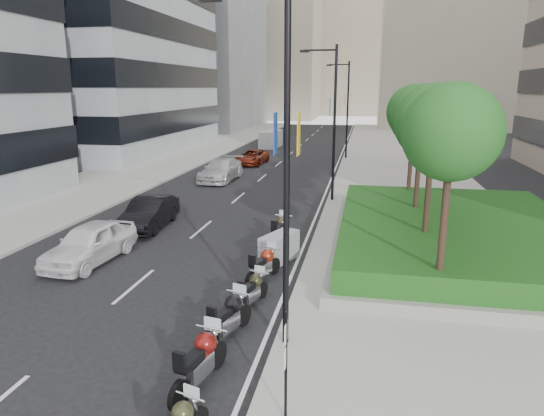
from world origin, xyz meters
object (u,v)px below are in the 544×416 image
(lamp_post_0, at_px, (280,156))
(motorcycle_4, at_px, (264,265))
(lamp_post_2, at_px, (346,105))
(motorcycle_3, at_px, (252,290))
(motorcycle_5, at_px, (279,248))
(motorcycle_2, at_px, (229,317))
(motorcycle_1, at_px, (200,361))
(car_a, at_px, (90,243))
(motorcycle_6, at_px, (280,230))
(car_c, at_px, (221,170))
(car_d, at_px, (252,157))
(car_b, at_px, (149,213))
(delivery_van, at_px, (271,140))
(lamp_post_1, at_px, (332,116))
(parking_sign, at_px, (286,360))

(lamp_post_0, distance_m, motorcycle_4, 6.36)
(lamp_post_0, height_order, lamp_post_2, same)
(motorcycle_3, bearing_deg, motorcycle_4, 17.67)
(lamp_post_2, bearing_deg, motorcycle_5, -92.29)
(motorcycle_2, distance_m, motorcycle_3, 2.09)
(motorcycle_1, xyz_separation_m, motorcycle_2, (0.02, 2.26, -0.03))
(motorcycle_1, xyz_separation_m, car_a, (-6.94, 6.96, 0.13))
(motorcycle_6, xyz_separation_m, car_c, (-6.88, 13.94, 0.16))
(car_d, bearing_deg, car_b, -86.60)
(lamp_post_0, bearing_deg, car_b, 129.91)
(car_b, relative_size, delivery_van, 1.00)
(motorcycle_6, relative_size, car_d, 0.51)
(motorcycle_3, distance_m, motorcycle_4, 2.05)
(delivery_van, bearing_deg, motorcycle_3, -75.50)
(motorcycle_2, distance_m, motorcycle_5, 6.14)
(lamp_post_2, xyz_separation_m, motorcycle_4, (-1.34, -30.69, -4.48))
(lamp_post_1, bearing_deg, car_a, -124.75)
(motorcycle_5, xyz_separation_m, car_d, (-6.79, 24.03, 0.08))
(car_d, distance_m, delivery_van, 12.56)
(car_c, bearing_deg, parking_sign, -68.53)
(car_a, bearing_deg, motorcycle_1, -40.32)
(lamp_post_2, height_order, motorcycle_6, lamp_post_2)
(lamp_post_1, xyz_separation_m, motorcycle_6, (-1.50, -8.52, -4.43))
(parking_sign, relative_size, car_c, 0.46)
(lamp_post_2, relative_size, motorcycle_3, 4.67)
(car_c, distance_m, delivery_van, 20.46)
(delivery_van, bearing_deg, motorcycle_2, -76.21)
(motorcycle_5, height_order, delivery_van, delivery_van)
(parking_sign, relative_size, motorcycle_3, 1.30)
(lamp_post_1, xyz_separation_m, car_a, (-8.40, -12.11, -4.29))
(motorcycle_6, height_order, car_c, car_c)
(motorcycle_4, height_order, car_a, car_a)
(motorcycle_2, bearing_deg, car_b, 51.77)
(parking_sign, relative_size, motorcycle_6, 1.05)
(lamp_post_0, relative_size, car_b, 1.98)
(motorcycle_3, xyz_separation_m, delivery_van, (-7.44, 40.61, 0.35))
(motorcycle_3, distance_m, delivery_van, 41.29)
(motorcycle_4, xyz_separation_m, car_c, (-7.05, 18.11, 0.20))
(lamp_post_1, relative_size, motorcycle_3, 4.67)
(lamp_post_1, bearing_deg, motorcycle_3, -94.94)
(parking_sign, xyz_separation_m, motorcycle_1, (-2.12, 0.93, -0.81))
(motorcycle_5, height_order, car_c, car_c)
(lamp_post_1, relative_size, delivery_van, 1.98)
(car_c, height_order, delivery_van, delivery_van)
(motorcycle_2, bearing_deg, motorcycle_6, 17.09)
(lamp_post_0, relative_size, lamp_post_2, 1.00)
(motorcycle_5, distance_m, car_c, 17.66)
(lamp_post_1, xyz_separation_m, motorcycle_1, (-1.46, -19.07, -4.42))
(car_a, distance_m, car_b, 4.91)
(motorcycle_3, relative_size, motorcycle_6, 0.81)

